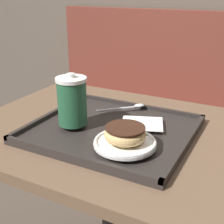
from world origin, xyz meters
TOP-DOWN VIEW (x-y plane):
  - booth_bench at (-0.29, 0.87)m, footprint 1.11×0.44m
  - cafe_table at (0.00, 0.00)m, footprint 0.87×0.66m
  - serving_tray at (0.01, -0.03)m, footprint 0.45×0.40m
  - napkin_paper at (0.08, 0.02)m, footprint 0.15×0.14m
  - coffee_cup_front at (-0.10, -0.07)m, footprint 0.09×0.09m
  - plate_with_chocolate_donut at (0.09, -0.12)m, footprint 0.16×0.16m
  - donut_chocolate_glazed at (0.09, -0.12)m, footprint 0.10×0.10m
  - spoon at (0.00, 0.12)m, footprint 0.13×0.12m

SIDE VIEW (x-z plane):
  - booth_bench at x=-0.29m, z-range -0.18..0.82m
  - cafe_table at x=0.00m, z-range 0.19..0.92m
  - serving_tray at x=0.01m, z-range 0.72..0.75m
  - napkin_paper at x=0.08m, z-range 0.75..0.75m
  - spoon at x=0.00m, z-range 0.75..0.76m
  - plate_with_chocolate_donut at x=0.09m, z-range 0.75..0.76m
  - donut_chocolate_glazed at x=0.09m, z-range 0.76..0.80m
  - coffee_cup_front at x=-0.10m, z-range 0.75..0.89m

